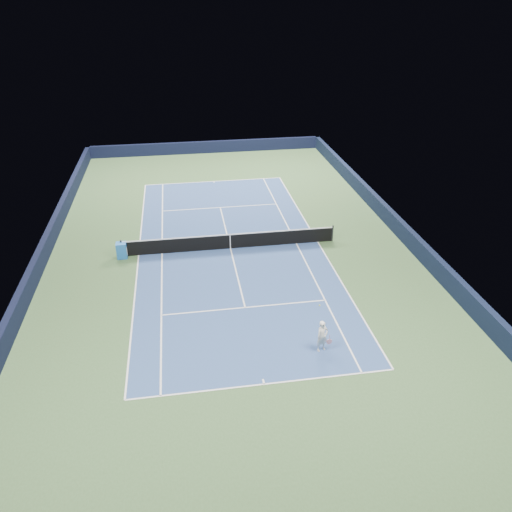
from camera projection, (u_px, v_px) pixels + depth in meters
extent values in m
plane|color=#37552E|center=(230.00, 248.00, 30.35)|extent=(40.00, 40.00, 0.00)
cube|color=black|center=(206.00, 147.00, 47.26)|extent=(22.00, 0.35, 1.10)
cube|color=black|center=(400.00, 228.00, 31.60)|extent=(0.35, 40.00, 1.10)
cube|color=black|center=(43.00, 254.00, 28.58)|extent=(0.35, 40.00, 1.10)
cube|color=navy|center=(230.00, 248.00, 30.35)|extent=(10.97, 23.77, 0.01)
cube|color=white|center=(214.00, 181.00, 40.64)|extent=(10.97, 0.08, 0.00)
cube|color=white|center=(264.00, 384.00, 20.05)|extent=(10.97, 0.08, 0.00)
cube|color=white|center=(318.00, 242.00, 31.11)|extent=(0.08, 23.77, 0.00)
cube|color=white|center=(139.00, 255.00, 29.58)|extent=(0.08, 23.77, 0.00)
cube|color=white|center=(296.00, 243.00, 30.92)|extent=(0.08, 23.77, 0.00)
cube|color=white|center=(162.00, 253.00, 29.77)|extent=(0.08, 23.77, 0.00)
cube|color=white|center=(220.00, 207.00, 35.89)|extent=(8.23, 0.08, 0.00)
cube|color=white|center=(245.00, 307.00, 24.80)|extent=(8.23, 0.08, 0.00)
cube|color=white|center=(230.00, 248.00, 30.35)|extent=(0.08, 12.80, 0.00)
cube|color=white|center=(214.00, 182.00, 40.51)|extent=(0.08, 0.30, 0.00)
cube|color=white|center=(264.00, 382.00, 20.18)|extent=(0.08, 0.30, 0.00)
cylinder|color=black|center=(122.00, 248.00, 29.20)|extent=(0.10, 0.10, 1.07)
cylinder|color=black|center=(332.00, 233.00, 30.99)|extent=(0.10, 0.10, 1.07)
cube|color=black|center=(230.00, 242.00, 30.13)|extent=(12.80, 0.03, 0.91)
cube|color=white|center=(230.00, 235.00, 29.90)|extent=(12.80, 0.04, 0.06)
cube|color=white|center=(230.00, 242.00, 30.13)|extent=(0.05, 0.04, 0.91)
cube|color=blue|center=(122.00, 250.00, 29.12)|extent=(0.59, 0.54, 0.95)
cube|color=silver|center=(127.00, 250.00, 29.17)|extent=(0.06, 0.42, 0.42)
imported|color=white|center=(322.00, 336.00, 21.58)|extent=(0.64, 0.52, 1.50)
cylinder|color=#CA8297|center=(330.00, 337.00, 21.61)|extent=(0.03, 0.03, 0.25)
cylinder|color=black|center=(329.00, 342.00, 21.72)|extent=(0.25, 0.02, 0.25)
cylinder|color=pink|center=(329.00, 342.00, 21.72)|extent=(0.27, 0.02, 0.27)
sphere|color=yellow|center=(320.00, 305.00, 22.02)|extent=(0.07, 0.07, 0.07)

